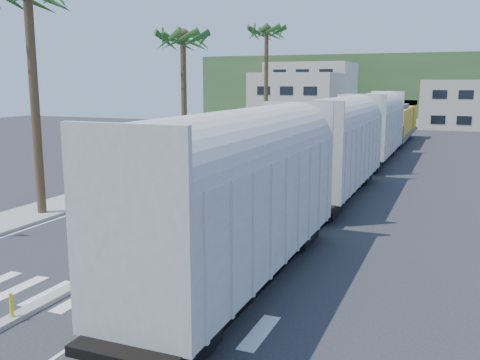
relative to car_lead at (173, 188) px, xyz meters
The scene contains 15 objects.
ground 11.92m from the car_lead, 73.11° to the right, with size 140.00×140.00×0.00m, color #28282B.
sidewalk 14.53m from the car_lead, 110.32° to the left, with size 3.00×90.00×0.15m, color gray.
rails 18.66m from the car_lead, 63.02° to the left, with size 1.56×100.00×0.06m.
median 9.27m from the car_lead, 68.04° to the left, with size 0.45×60.00×0.85m.
crosswalk 13.84m from the car_lead, 75.52° to the right, with size 14.00×2.20×0.01m, color silver.
lane_markings 13.70m from the car_lead, 84.51° to the left, with size 9.42×90.00×0.01m.
freight_train 13.43m from the car_lead, 50.36° to the left, with size 3.00×60.94×5.85m.
palm_trees 15.83m from the car_lead, 112.31° to the left, with size 3.50×37.20×13.75m.
buildings 60.45m from the car_lead, 92.81° to the left, with size 38.00×27.00×10.00m.
hillside 88.84m from the car_lead, 87.77° to the left, with size 80.00×20.00×12.00m, color #385628.
car_lead is the anchor object (origin of this frame).
car_second 6.86m from the car_lead, 95.93° to the left, with size 1.72×4.77×1.56m, color black.
car_third 12.46m from the car_lead, 92.02° to the left, with size 2.20×4.86×1.38m, color black.
car_rear 16.52m from the car_lead, 87.78° to the left, with size 2.33×4.41×1.18m, color #ADB0B3.
cyclist 12.59m from the car_lead, 71.66° to the right, with size 0.87×2.08×2.42m.
Camera 1 is at (11.29, -14.64, 6.66)m, focal length 40.00 mm.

